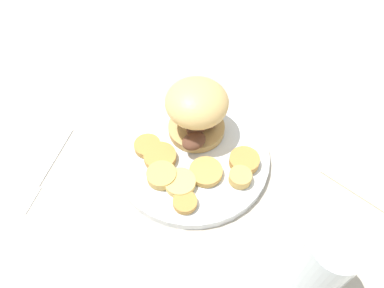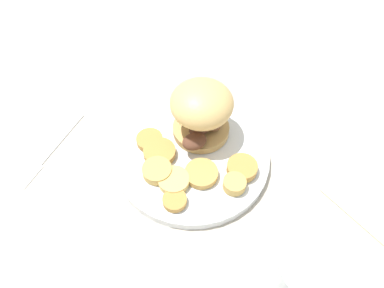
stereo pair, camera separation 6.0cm
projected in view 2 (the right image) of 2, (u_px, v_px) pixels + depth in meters
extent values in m
plane|color=#B2A899|center=(192.00, 159.00, 0.64)|extent=(4.00, 4.00, 0.00)
cylinder|color=white|center=(192.00, 156.00, 0.63)|extent=(0.26, 0.26, 0.02)
torus|color=white|center=(192.00, 154.00, 0.63)|extent=(0.26, 0.26, 0.01)
cylinder|color=tan|center=(201.00, 129.00, 0.64)|extent=(0.10, 0.10, 0.01)
ellipsoid|color=brown|center=(205.00, 121.00, 0.63)|extent=(0.05, 0.05, 0.01)
ellipsoid|color=#563323|center=(200.00, 128.00, 0.62)|extent=(0.04, 0.04, 0.02)
ellipsoid|color=brown|center=(211.00, 120.00, 0.63)|extent=(0.06, 0.05, 0.02)
ellipsoid|color=#563323|center=(194.00, 141.00, 0.61)|extent=(0.05, 0.05, 0.02)
ellipsoid|color=#563323|center=(201.00, 119.00, 0.63)|extent=(0.05, 0.05, 0.02)
ellipsoid|color=brown|center=(202.00, 126.00, 0.62)|extent=(0.03, 0.04, 0.02)
ellipsoid|color=#563323|center=(209.00, 119.00, 0.63)|extent=(0.05, 0.05, 0.02)
ellipsoid|color=#DBB26B|center=(202.00, 103.00, 0.59)|extent=(0.10, 0.10, 0.06)
cylinder|color=tan|center=(157.00, 171.00, 0.59)|extent=(0.05, 0.05, 0.01)
cylinder|color=#BC8942|center=(150.00, 140.00, 0.63)|extent=(0.04, 0.04, 0.01)
cylinder|color=tan|center=(201.00, 173.00, 0.59)|extent=(0.05, 0.05, 0.01)
cylinder|color=#BC8942|center=(175.00, 200.00, 0.56)|extent=(0.04, 0.04, 0.01)
cylinder|color=#DBB766|center=(174.00, 180.00, 0.58)|extent=(0.05, 0.05, 0.01)
cylinder|color=tan|center=(234.00, 184.00, 0.58)|extent=(0.04, 0.04, 0.02)
cylinder|color=#BC8942|center=(160.00, 152.00, 0.62)|extent=(0.05, 0.05, 0.01)
cylinder|color=#BC8942|center=(242.00, 168.00, 0.60)|extent=(0.05, 0.05, 0.02)
cube|color=silver|center=(60.00, 137.00, 0.66)|extent=(0.04, 0.12, 0.00)
cube|color=silver|center=(28.00, 174.00, 0.62)|extent=(0.03, 0.05, 0.00)
cylinder|color=silver|center=(296.00, 287.00, 0.45)|extent=(0.06, 0.06, 0.13)
cube|color=beige|center=(375.00, 205.00, 0.58)|extent=(0.16, 0.12, 0.01)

